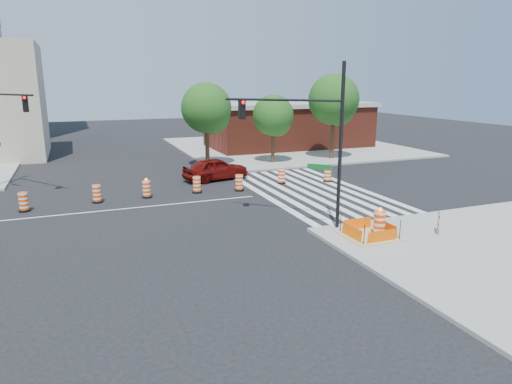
% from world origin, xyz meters
% --- Properties ---
extents(ground, '(120.00, 120.00, 0.00)m').
position_xyz_m(ground, '(0.00, 0.00, 0.00)').
color(ground, black).
rests_on(ground, ground).
extents(sidewalk_ne, '(22.00, 22.00, 0.15)m').
position_xyz_m(sidewalk_ne, '(18.00, 18.00, 0.07)').
color(sidewalk_ne, gray).
rests_on(sidewalk_ne, ground).
extents(crosswalk_east, '(6.75, 13.50, 0.01)m').
position_xyz_m(crosswalk_east, '(10.95, 0.00, 0.01)').
color(crosswalk_east, silver).
rests_on(crosswalk_east, ground).
extents(lane_centerline, '(14.00, 0.12, 0.01)m').
position_xyz_m(lane_centerline, '(0.00, 0.00, 0.01)').
color(lane_centerline, silver).
rests_on(lane_centerline, ground).
extents(excavation_pit, '(2.20, 2.20, 0.90)m').
position_xyz_m(excavation_pit, '(9.00, -9.00, 0.22)').
color(excavation_pit, tan).
rests_on(excavation_pit, ground).
extents(brick_storefront, '(16.50, 8.50, 4.60)m').
position_xyz_m(brick_storefront, '(18.00, 18.00, 2.32)').
color(brick_storefront, maroon).
rests_on(brick_storefront, ground).
extents(red_coupe, '(4.90, 2.81, 1.57)m').
position_xyz_m(red_coupe, '(6.35, 5.34, 0.78)').
color(red_coupe, '#5E0A08').
rests_on(red_coupe, ground).
extents(signal_pole_se, '(4.23, 3.87, 7.42)m').
position_xyz_m(signal_pole_se, '(7.23, -6.33, 4.56)').
color(signal_pole_se, black).
rests_on(signal_pole_se, ground).
extents(pit_drum, '(0.64, 0.64, 1.27)m').
position_xyz_m(pit_drum, '(9.45, -9.07, 0.67)').
color(pit_drum, black).
rests_on(pit_drum, ground).
extents(barricade, '(0.52, 0.60, 0.89)m').
position_xyz_m(barricade, '(12.13, -9.73, 0.64)').
color(barricade, '#FA4605').
rests_on(barricade, ground).
extents(tree_north_c, '(3.91, 3.91, 6.65)m').
position_xyz_m(tree_north_c, '(7.16, 10.13, 4.46)').
color(tree_north_c, '#382314').
rests_on(tree_north_c, ground).
extents(tree_north_d, '(3.35, 3.35, 5.69)m').
position_xyz_m(tree_north_d, '(12.60, 9.62, 3.82)').
color(tree_north_d, '#382314').
rests_on(tree_north_d, ground).
extents(tree_north_e, '(4.32, 4.32, 7.35)m').
position_xyz_m(tree_north_e, '(18.24, 9.63, 4.93)').
color(tree_north_e, '#382314').
rests_on(tree_north_e, ground).
extents(median_drum_2, '(0.60, 0.60, 1.02)m').
position_xyz_m(median_drum_2, '(-5.40, 1.46, 0.48)').
color(median_drum_2, black).
rests_on(median_drum_2, ground).
extents(median_drum_3, '(0.60, 0.60, 1.02)m').
position_xyz_m(median_drum_3, '(-1.69, 1.94, 0.48)').
color(median_drum_3, black).
rests_on(median_drum_3, ground).
extents(median_drum_4, '(0.60, 0.60, 1.18)m').
position_xyz_m(median_drum_4, '(1.10, 2.04, 0.49)').
color(median_drum_4, black).
rests_on(median_drum_4, ground).
extents(median_drum_5, '(0.60, 0.60, 1.02)m').
position_xyz_m(median_drum_5, '(4.16, 2.11, 0.48)').
color(median_drum_5, black).
rests_on(median_drum_5, ground).
extents(median_drum_6, '(0.60, 0.60, 1.02)m').
position_xyz_m(median_drum_6, '(6.77, 1.66, 0.48)').
color(median_drum_6, black).
rests_on(median_drum_6, ground).
extents(median_drum_7, '(0.60, 0.60, 1.02)m').
position_xyz_m(median_drum_7, '(10.12, 2.58, 0.48)').
color(median_drum_7, black).
rests_on(median_drum_7, ground).
extents(median_drum_8, '(0.60, 0.60, 1.02)m').
position_xyz_m(median_drum_8, '(13.30, 1.90, 0.48)').
color(median_drum_8, black).
rests_on(median_drum_8, ground).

